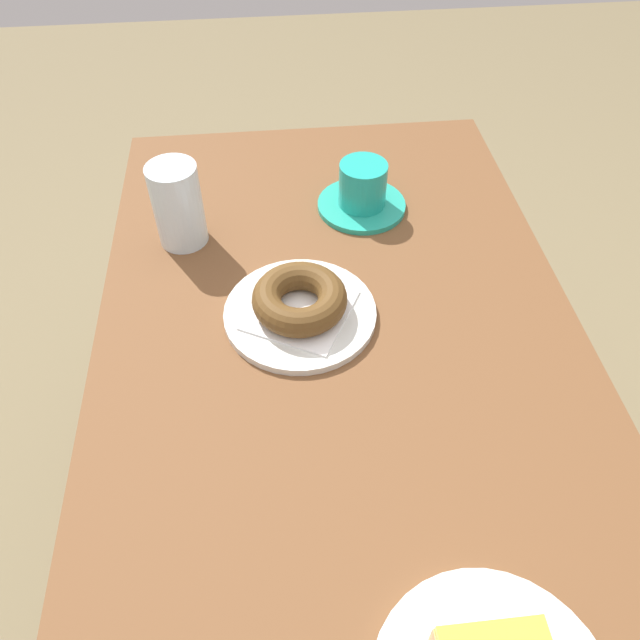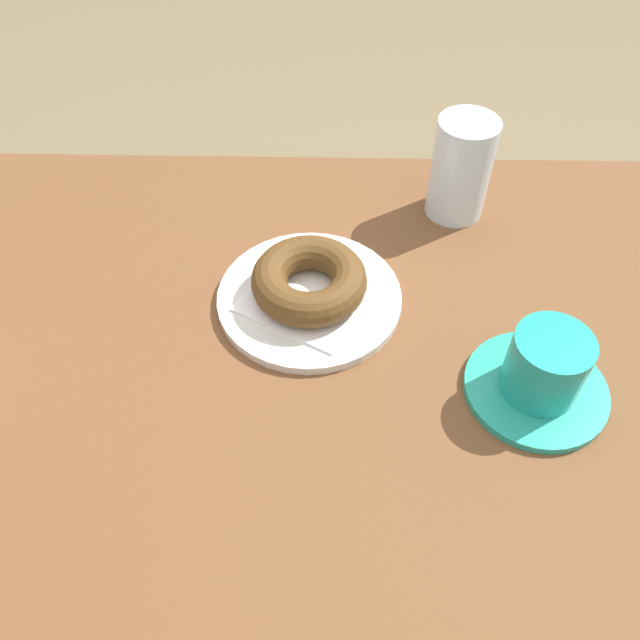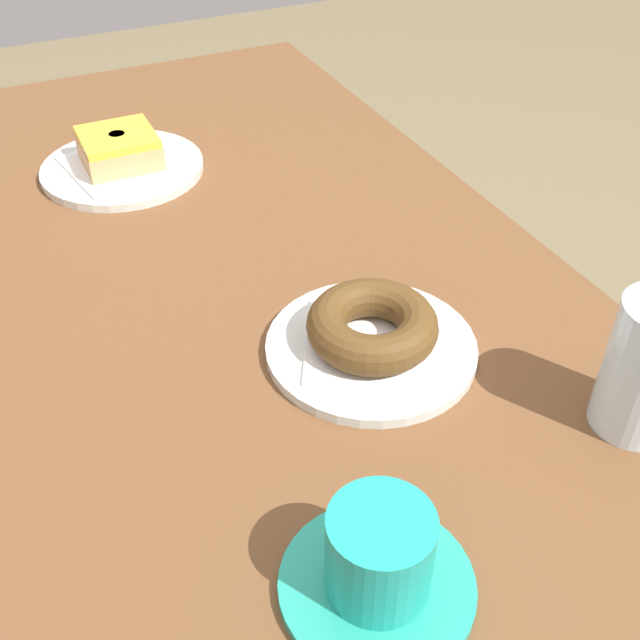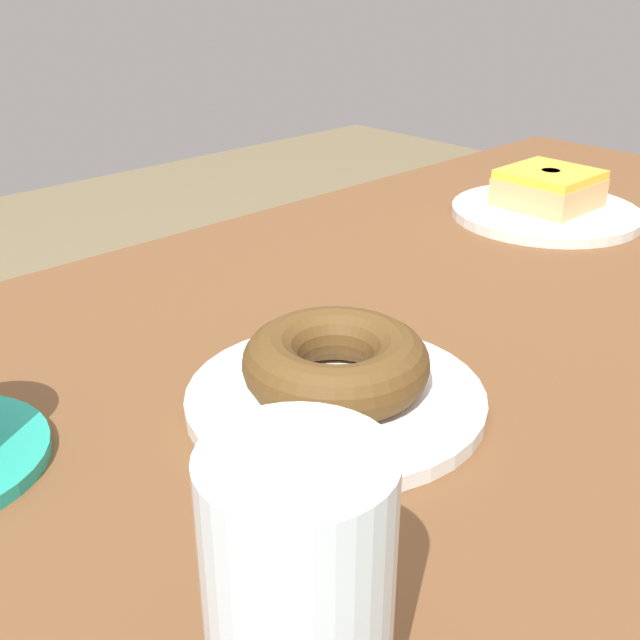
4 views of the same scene
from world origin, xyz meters
TOP-DOWN VIEW (x-y plane):
  - ground_plane at (0.00, 0.00)m, footprint 6.00×6.00m
  - table at (0.00, 0.00)m, footprint 1.27×0.62m
  - plate_chocolate_ring at (0.17, 0.05)m, footprint 0.20×0.20m
  - napkin_chocolate_ring at (0.17, 0.05)m, footprint 0.16×0.16m
  - donut_chocolate_ring at (0.17, 0.05)m, footprint 0.12×0.12m
  - water_glass at (0.34, 0.21)m, footprint 0.07×0.07m
  - coffee_cup at (0.39, -0.07)m, footprint 0.14×0.14m

SIDE VIEW (x-z plane):
  - ground_plane at x=0.00m, z-range 0.00..0.00m
  - table at x=0.00m, z-range 0.28..1.00m
  - plate_chocolate_ring at x=0.17m, z-range 0.71..0.72m
  - napkin_chocolate_ring at x=0.17m, z-range 0.72..0.73m
  - coffee_cup at x=0.39m, z-range 0.71..0.78m
  - donut_chocolate_ring at x=0.17m, z-range 0.73..0.77m
  - water_glass at x=0.34m, z-range 0.71..0.84m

